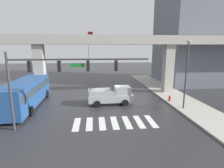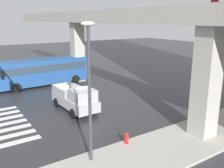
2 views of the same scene
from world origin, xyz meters
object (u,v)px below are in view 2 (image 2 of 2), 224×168
at_px(street_lamp_near_corner, 89,78).
at_px(fire_hydrant, 127,139).
at_px(pickup_truck, 76,100).
at_px(city_bus, 40,71).
at_px(flagpole, 209,30).

height_order(street_lamp_near_corner, fire_hydrant, street_lamp_near_corner).
distance_m(pickup_truck, street_lamp_near_corner, 8.56).
bearing_deg(fire_hydrant, city_bus, 179.50).
relative_size(street_lamp_near_corner, flagpole, 0.71).
height_order(pickup_truck, city_bus, city_bus).
distance_m(street_lamp_near_corner, flagpole, 25.88).
xyz_separation_m(city_bus, street_lamp_near_corner, (16.97, -2.77, 2.83)).
xyz_separation_m(street_lamp_near_corner, fire_hydrant, (-0.40, 2.62, -4.13)).
distance_m(pickup_truck, fire_hydrant, 6.95).
bearing_deg(street_lamp_near_corner, fire_hydrant, 98.67).
distance_m(city_bus, street_lamp_near_corner, 17.42).
distance_m(pickup_truck, flagpole, 21.76).
bearing_deg(pickup_truck, fire_hydrant, -0.10).
distance_m(street_lamp_near_corner, fire_hydrant, 4.91).
height_order(fire_hydrant, flagpole, flagpole).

